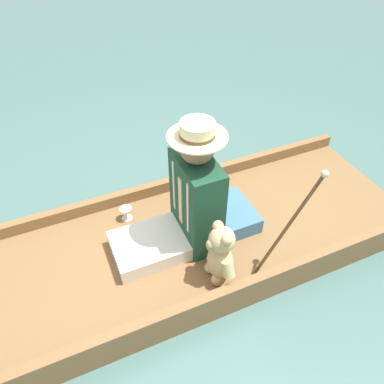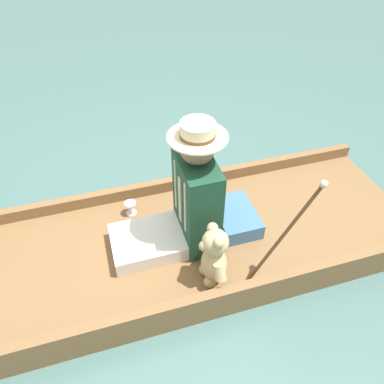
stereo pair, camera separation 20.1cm
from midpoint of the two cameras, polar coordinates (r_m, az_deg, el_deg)
name	(u,v)px [view 1 (the left image)]	position (r m, az deg, el deg)	size (l,w,h in m)	color
ground_plane	(173,256)	(2.64, -5.18, -9.85)	(16.00, 16.00, 0.00)	#476B66
punt_boat	(172,249)	(2.57, -5.28, -8.77)	(1.10, 3.38, 0.24)	brown
seat_cushion	(232,214)	(2.62, 3.97, -3.43)	(0.38, 0.27, 0.12)	teal
seated_person	(186,204)	(2.30, -3.45, -1.89)	(0.40, 0.73, 0.89)	white
teddy_bear	(220,255)	(2.20, 1.68, -9.66)	(0.30, 0.17, 0.42)	tan
wine_glass	(126,211)	(2.68, -12.15, -2.98)	(0.08, 0.08, 0.10)	silver
walking_cane	(293,219)	(2.13, 12.58, -4.09)	(0.04, 0.38, 0.73)	brown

